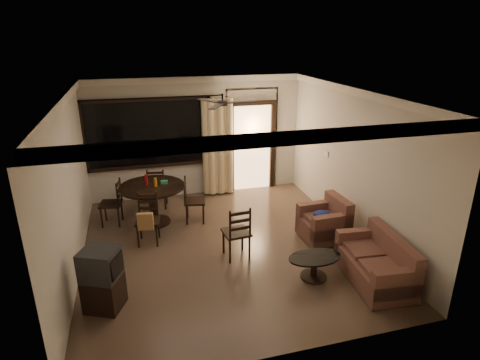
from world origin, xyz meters
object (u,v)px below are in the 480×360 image
object	(u,v)px
dining_chair_north	(158,195)
armchair	(326,222)
sofa	(378,264)
coffee_table	(314,263)
dining_chair_south	(148,228)
tv_cabinet	(102,279)
dining_chair_west	(112,211)
dining_table	(152,194)
side_chair	(237,242)
dining_chair_east	(194,209)

from	to	relation	value
dining_chair_north	armchair	size ratio (longest dim) A/B	1.16
sofa	coffee_table	bearing A→B (deg)	164.61
dining_chair_south	dining_chair_north	world-z (taller)	same
tv_cabinet	armchair	world-z (taller)	tv_cabinet
dining_chair_west	dining_table	bearing A→B (deg)	90.07
tv_cabinet	armchair	xyz separation A→B (m)	(3.99, 1.05, -0.14)
tv_cabinet	sofa	size ratio (longest dim) A/B	0.63
armchair	side_chair	distance (m)	1.82
side_chair	dining_chair_south	bearing A→B (deg)	-36.86
dining_table	dining_chair_south	distance (m)	0.92
dining_chair_west	dining_chair_south	world-z (taller)	same
armchair	side_chair	xyz separation A→B (m)	(-1.81, -0.21, -0.03)
dining_chair_west	dining_chair_east	size ratio (longest dim) A/B	1.00
dining_chair_west	dining_chair_east	distance (m)	1.67
dining_chair_east	sofa	size ratio (longest dim) A/B	0.64
dining_chair_west	dining_chair_south	distance (m)	1.20
sofa	armchair	distance (m)	1.51
dining_table	dining_chair_east	distance (m)	0.91
dining_chair_north	armchair	bearing A→B (deg)	152.59
dining_chair_west	side_chair	distance (m)	2.86
dining_table	sofa	bearing A→B (deg)	-43.16
dining_chair_north	sofa	xyz separation A→B (m)	(3.11, -3.82, 0.02)
dining_chair_south	dining_chair_west	bearing A→B (deg)	134.30
armchair	coffee_table	xyz separation A→B (m)	(-0.78, -1.16, -0.08)
dining_chair_west	armchair	world-z (taller)	dining_chair_west
armchair	coffee_table	distance (m)	1.39
dining_chair_east	dining_chair_south	size ratio (longest dim) A/B	1.00
tv_cabinet	sofa	bearing A→B (deg)	18.11
dining_chair_south	side_chair	bearing A→B (deg)	-21.58
dining_chair_east	tv_cabinet	xyz separation A→B (m)	(-1.70, -2.45, 0.19)
armchair	dining_chair_south	bearing A→B (deg)	165.50
dining_chair_south	sofa	distance (m)	4.07
dining_chair_north	sofa	distance (m)	4.93
dining_chair_east	armchair	size ratio (longest dim) A/B	1.16
sofa	dining_chair_north	bearing A→B (deg)	134.44
dining_chair_east	dining_chair_north	xyz separation A→B (m)	(-0.68, 0.93, 0.00)
dining_chair_west	dining_chair_south	size ratio (longest dim) A/B	1.00
dining_chair_west	armchair	bearing A→B (deg)	77.23
dining_table	sofa	size ratio (longest dim) A/B	0.89
sofa	dining_chair_west	bearing A→B (deg)	147.15
dining_chair_south	armchair	xyz separation A→B (m)	(3.27, -0.71, 0.02)
tv_cabinet	sofa	xyz separation A→B (m)	(4.13, -0.45, -0.17)
dining_chair_west	coffee_table	bearing A→B (deg)	58.48
dining_chair_east	coffee_table	bearing A→B (deg)	-138.67
dining_table	dining_chair_east	world-z (taller)	dining_table
dining_chair_west	armchair	size ratio (longest dim) A/B	1.16
dining_table	tv_cabinet	distance (m)	2.75
tv_cabinet	coffee_table	xyz separation A→B (m)	(3.21, -0.10, -0.22)
dining_chair_west	sofa	bearing A→B (deg)	62.45
tv_cabinet	armchair	distance (m)	4.13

